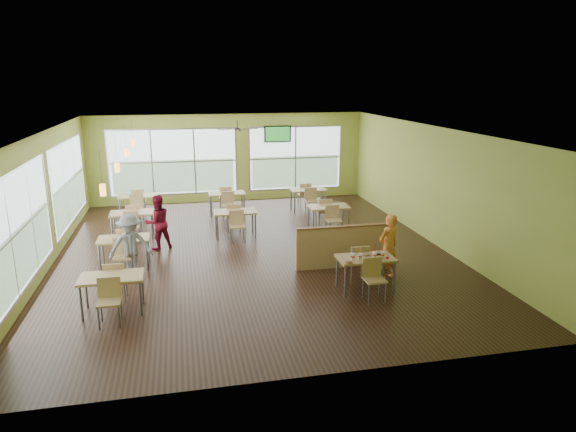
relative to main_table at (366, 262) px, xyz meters
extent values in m
plane|color=black|center=(-2.00, 3.00, -0.63)|extent=(12.00, 12.00, 0.00)
plane|color=white|center=(-2.00, 3.00, 2.57)|extent=(12.00, 12.00, 0.00)
cube|color=#A5B449|center=(-2.00, 9.00, 0.97)|extent=(10.00, 0.04, 3.20)
cube|color=#A5B449|center=(-2.00, -3.00, 0.97)|extent=(10.00, 0.04, 3.20)
cube|color=#A5B449|center=(-7.00, 3.00, 0.97)|extent=(0.04, 12.00, 3.20)
cube|color=#A5B449|center=(3.00, 3.00, 0.97)|extent=(0.04, 12.00, 3.20)
cube|color=white|center=(-6.98, 1.00, 0.89)|extent=(0.02, 4.50, 2.35)
cube|color=white|center=(-6.98, 6.00, 0.89)|extent=(0.02, 4.50, 2.35)
cube|color=white|center=(-4.00, 8.98, 0.89)|extent=(4.50, 0.02, 2.35)
cube|color=white|center=(0.50, 8.98, 0.89)|extent=(3.50, 0.02, 2.35)
cube|color=#B7BABC|center=(-6.97, 3.50, -0.28)|extent=(0.04, 9.40, 0.05)
cube|color=#B7BABC|center=(-1.75, 8.97, -0.28)|extent=(8.00, 0.04, 0.05)
cube|color=tan|center=(0.00, 0.00, 0.10)|extent=(1.20, 0.70, 0.04)
cube|color=brown|center=(0.00, 0.00, 0.07)|extent=(1.22, 0.71, 0.01)
cylinder|color=slate|center=(-0.54, -0.29, -0.28)|extent=(0.05, 0.05, 0.71)
cylinder|color=slate|center=(0.54, -0.29, -0.28)|extent=(0.05, 0.05, 0.71)
cylinder|color=slate|center=(-0.54, 0.29, -0.28)|extent=(0.05, 0.05, 0.71)
cylinder|color=slate|center=(0.54, 0.29, -0.28)|extent=(0.05, 0.05, 0.71)
cube|color=tan|center=(0.00, 0.55, -0.18)|extent=(0.42, 0.42, 0.04)
cube|color=tan|center=(0.00, 0.74, 0.04)|extent=(0.42, 0.04, 0.40)
cube|color=tan|center=(0.00, -0.55, -0.18)|extent=(0.42, 0.42, 0.04)
cube|color=tan|center=(0.00, -0.74, 0.04)|extent=(0.42, 0.04, 0.40)
cube|color=tan|center=(0.00, 1.45, -0.13)|extent=(2.40, 0.12, 1.00)
cube|color=brown|center=(0.00, 1.45, 0.39)|extent=(2.40, 0.14, 0.04)
cube|color=tan|center=(-5.20, 0.00, 0.10)|extent=(1.20, 0.70, 0.04)
cube|color=brown|center=(-5.20, 0.00, 0.07)|extent=(1.22, 0.71, 0.01)
cylinder|color=slate|center=(-5.74, -0.29, -0.28)|extent=(0.05, 0.05, 0.71)
cylinder|color=slate|center=(-4.66, -0.29, -0.28)|extent=(0.05, 0.05, 0.71)
cylinder|color=slate|center=(-5.74, 0.29, -0.28)|extent=(0.05, 0.05, 0.71)
cylinder|color=slate|center=(-4.66, 0.29, -0.28)|extent=(0.05, 0.05, 0.71)
cube|color=tan|center=(-5.20, 0.55, -0.18)|extent=(0.42, 0.42, 0.04)
cube|color=tan|center=(-5.20, 0.74, 0.04)|extent=(0.42, 0.04, 0.40)
cube|color=tan|center=(-5.20, -0.55, -0.18)|extent=(0.42, 0.42, 0.04)
cube|color=tan|center=(-5.20, -0.74, 0.04)|extent=(0.42, 0.04, 0.40)
cube|color=tan|center=(-5.20, 2.50, 0.10)|extent=(1.20, 0.70, 0.04)
cube|color=brown|center=(-5.20, 2.50, 0.07)|extent=(1.22, 0.71, 0.01)
cylinder|color=slate|center=(-5.74, 2.21, -0.28)|extent=(0.05, 0.05, 0.71)
cylinder|color=slate|center=(-4.66, 2.21, -0.28)|extent=(0.05, 0.05, 0.71)
cylinder|color=slate|center=(-5.74, 2.79, -0.28)|extent=(0.05, 0.05, 0.71)
cylinder|color=slate|center=(-4.66, 2.79, -0.28)|extent=(0.05, 0.05, 0.71)
cube|color=tan|center=(-5.20, 3.05, -0.18)|extent=(0.42, 0.42, 0.04)
cube|color=tan|center=(-5.20, 3.24, 0.04)|extent=(0.42, 0.04, 0.40)
cube|color=tan|center=(-5.20, 1.95, -0.18)|extent=(0.42, 0.42, 0.04)
cube|color=tan|center=(-5.20, 1.76, 0.04)|extent=(0.42, 0.04, 0.40)
cube|color=tan|center=(-5.20, 5.00, 0.10)|extent=(1.20, 0.70, 0.04)
cube|color=brown|center=(-5.20, 5.00, 0.07)|extent=(1.22, 0.71, 0.01)
cylinder|color=slate|center=(-5.74, 4.71, -0.28)|extent=(0.05, 0.05, 0.71)
cylinder|color=slate|center=(-4.66, 4.71, -0.28)|extent=(0.05, 0.05, 0.71)
cylinder|color=slate|center=(-5.74, 5.29, -0.28)|extent=(0.05, 0.05, 0.71)
cylinder|color=slate|center=(-4.66, 5.29, -0.28)|extent=(0.05, 0.05, 0.71)
cube|color=tan|center=(-5.20, 5.55, -0.18)|extent=(0.42, 0.42, 0.04)
cube|color=tan|center=(-5.20, 5.74, 0.04)|extent=(0.42, 0.04, 0.40)
cube|color=tan|center=(-5.20, 4.45, -0.18)|extent=(0.42, 0.42, 0.04)
cube|color=tan|center=(-5.20, 4.26, 0.04)|extent=(0.42, 0.04, 0.40)
cube|color=tan|center=(-5.20, 7.20, 0.10)|extent=(1.20, 0.70, 0.04)
cube|color=brown|center=(-5.20, 7.20, 0.07)|extent=(1.22, 0.71, 0.01)
cylinder|color=slate|center=(-5.74, 6.91, -0.28)|extent=(0.05, 0.05, 0.71)
cylinder|color=slate|center=(-4.66, 6.91, -0.28)|extent=(0.05, 0.05, 0.71)
cylinder|color=slate|center=(-5.74, 7.49, -0.28)|extent=(0.05, 0.05, 0.71)
cylinder|color=slate|center=(-4.66, 7.49, -0.28)|extent=(0.05, 0.05, 0.71)
cube|color=tan|center=(-5.20, 7.75, -0.18)|extent=(0.42, 0.42, 0.04)
cube|color=tan|center=(-5.20, 7.94, 0.04)|extent=(0.42, 0.04, 0.40)
cube|color=tan|center=(-5.20, 6.65, -0.18)|extent=(0.42, 0.42, 0.04)
cube|color=tan|center=(-5.20, 6.46, 0.04)|extent=(0.42, 0.04, 0.40)
cube|color=tan|center=(-2.30, 4.50, 0.10)|extent=(1.20, 0.70, 0.04)
cube|color=brown|center=(-2.30, 4.50, 0.07)|extent=(1.22, 0.71, 0.01)
cylinder|color=slate|center=(-2.84, 4.21, -0.28)|extent=(0.05, 0.05, 0.71)
cylinder|color=slate|center=(-1.76, 4.21, -0.28)|extent=(0.05, 0.05, 0.71)
cylinder|color=slate|center=(-2.84, 4.79, -0.28)|extent=(0.05, 0.05, 0.71)
cylinder|color=slate|center=(-1.76, 4.79, -0.28)|extent=(0.05, 0.05, 0.71)
cube|color=tan|center=(-2.30, 5.05, -0.18)|extent=(0.42, 0.42, 0.04)
cube|color=tan|center=(-2.30, 5.24, 0.04)|extent=(0.42, 0.04, 0.40)
cube|color=tan|center=(-2.30, 3.95, -0.18)|extent=(0.42, 0.42, 0.04)
cube|color=tan|center=(-2.30, 3.76, 0.04)|extent=(0.42, 0.04, 0.40)
cube|color=tan|center=(-2.30, 7.00, 0.10)|extent=(1.20, 0.70, 0.04)
cube|color=brown|center=(-2.30, 7.00, 0.07)|extent=(1.22, 0.71, 0.01)
cylinder|color=slate|center=(-2.84, 6.71, -0.28)|extent=(0.05, 0.05, 0.71)
cylinder|color=slate|center=(-1.76, 6.71, -0.28)|extent=(0.05, 0.05, 0.71)
cylinder|color=slate|center=(-2.84, 7.29, -0.28)|extent=(0.05, 0.05, 0.71)
cylinder|color=slate|center=(-1.76, 7.29, -0.28)|extent=(0.05, 0.05, 0.71)
cube|color=tan|center=(-2.30, 7.55, -0.18)|extent=(0.42, 0.42, 0.04)
cube|color=tan|center=(-2.30, 7.74, 0.04)|extent=(0.42, 0.04, 0.40)
cube|color=tan|center=(-2.30, 6.45, -0.18)|extent=(0.42, 0.42, 0.04)
cube|color=tan|center=(-2.30, 6.26, 0.04)|extent=(0.42, 0.04, 0.40)
cube|color=tan|center=(0.50, 4.50, 0.10)|extent=(1.20, 0.70, 0.04)
cube|color=brown|center=(0.50, 4.50, 0.07)|extent=(1.22, 0.71, 0.01)
cylinder|color=slate|center=(-0.04, 4.21, -0.28)|extent=(0.05, 0.05, 0.71)
cylinder|color=slate|center=(1.04, 4.21, -0.28)|extent=(0.05, 0.05, 0.71)
cylinder|color=slate|center=(-0.04, 4.79, -0.28)|extent=(0.05, 0.05, 0.71)
cylinder|color=slate|center=(1.04, 4.79, -0.28)|extent=(0.05, 0.05, 0.71)
cube|color=tan|center=(0.50, 5.05, -0.18)|extent=(0.42, 0.42, 0.04)
cube|color=tan|center=(0.50, 5.24, 0.04)|extent=(0.42, 0.04, 0.40)
cube|color=tan|center=(0.50, 3.95, -0.18)|extent=(0.42, 0.42, 0.04)
cube|color=tan|center=(0.50, 3.76, 0.04)|extent=(0.42, 0.04, 0.40)
cube|color=tan|center=(0.50, 7.00, 0.10)|extent=(1.20, 0.70, 0.04)
cube|color=brown|center=(0.50, 7.00, 0.07)|extent=(1.22, 0.71, 0.01)
cylinder|color=slate|center=(-0.04, 6.71, -0.28)|extent=(0.05, 0.05, 0.71)
cylinder|color=slate|center=(1.04, 6.71, -0.28)|extent=(0.05, 0.05, 0.71)
cylinder|color=slate|center=(-0.04, 7.29, -0.28)|extent=(0.05, 0.05, 0.71)
cylinder|color=slate|center=(1.04, 7.29, -0.28)|extent=(0.05, 0.05, 0.71)
cube|color=tan|center=(0.50, 7.55, -0.18)|extent=(0.42, 0.42, 0.04)
cube|color=tan|center=(0.50, 7.74, 0.04)|extent=(0.42, 0.04, 0.40)
cube|color=tan|center=(0.50, 6.45, -0.18)|extent=(0.42, 0.42, 0.04)
cube|color=tan|center=(0.50, 6.26, 0.04)|extent=(0.42, 0.04, 0.40)
cylinder|color=#2D2119|center=(-5.20, 0.00, 2.22)|extent=(0.01, 0.01, 0.70)
cylinder|color=#FF863D|center=(-5.20, 0.00, 1.82)|extent=(0.11, 0.11, 0.22)
cylinder|color=#2D2119|center=(-5.20, 2.50, 2.22)|extent=(0.01, 0.01, 0.70)
cylinder|color=#FF863D|center=(-5.20, 2.50, 1.82)|extent=(0.11, 0.11, 0.22)
cylinder|color=#2D2119|center=(-5.20, 5.00, 2.22)|extent=(0.01, 0.01, 0.70)
cylinder|color=#FF863D|center=(-5.20, 5.00, 1.82)|extent=(0.11, 0.11, 0.22)
cylinder|color=#2D2119|center=(-5.20, 7.20, 2.22)|extent=(0.01, 0.01, 0.70)
cylinder|color=#FF863D|center=(-5.20, 7.20, 1.82)|extent=(0.11, 0.11, 0.22)
cylinder|color=#2D2119|center=(-2.00, 6.00, 2.45)|extent=(0.03, 0.03, 0.24)
cylinder|color=#2D2119|center=(-2.00, 6.00, 2.31)|extent=(0.16, 0.16, 0.06)
cube|color=#2D2119|center=(-1.65, 6.00, 2.31)|extent=(0.55, 0.10, 0.01)
cube|color=#2D2119|center=(-2.00, 6.35, 2.31)|extent=(0.10, 0.55, 0.01)
cube|color=#2D2119|center=(-2.35, 6.00, 2.31)|extent=(0.55, 0.10, 0.01)
cube|color=#2D2119|center=(-2.00, 5.65, 2.31)|extent=(0.10, 0.55, 0.01)
cube|color=black|center=(-0.20, 8.90, 1.82)|extent=(1.00, 0.06, 0.60)
cube|color=#28882E|center=(-0.20, 8.87, 1.82)|extent=(0.90, 0.01, 0.52)
imported|color=#E94119|center=(0.73, 0.51, 0.13)|extent=(0.66, 0.56, 1.52)
imported|color=maroon|center=(-4.44, 3.78, 0.11)|extent=(0.88, 0.80, 1.47)
imported|color=slate|center=(-4.99, 1.85, 0.12)|extent=(1.03, 0.68, 1.49)
cone|color=white|center=(-0.32, -0.08, 0.18)|extent=(0.10, 0.10, 0.13)
cylinder|color=red|center=(-0.32, -0.08, 0.19)|extent=(0.09, 0.09, 0.04)
cylinder|color=white|center=(-0.32, -0.08, 0.25)|extent=(0.10, 0.10, 0.01)
cylinder|color=#0F78EA|center=(-0.32, -0.08, 0.36)|extent=(0.01, 0.06, 0.23)
cone|color=white|center=(-0.16, -0.07, 0.17)|extent=(0.08, 0.08, 0.11)
cylinder|color=red|center=(-0.16, -0.07, 0.18)|extent=(0.08, 0.08, 0.03)
cylinder|color=white|center=(-0.16, -0.07, 0.23)|extent=(0.08, 0.08, 0.01)
cylinder|color=#DBEE18|center=(-0.16, -0.07, 0.33)|extent=(0.02, 0.05, 0.20)
cone|color=white|center=(0.16, -0.09, 0.18)|extent=(0.09, 0.09, 0.12)
cylinder|color=red|center=(0.16, -0.09, 0.18)|extent=(0.09, 0.09, 0.04)
cylinder|color=white|center=(0.16, -0.09, 0.25)|extent=(0.10, 0.10, 0.01)
cylinder|color=red|center=(0.16, -0.09, 0.36)|extent=(0.02, 0.06, 0.22)
cone|color=white|center=(0.34, -0.08, 0.17)|extent=(0.08, 0.08, 0.11)
cylinder|color=red|center=(0.34, -0.08, 0.18)|extent=(0.08, 0.08, 0.03)
cylinder|color=white|center=(0.34, -0.08, 0.24)|extent=(0.09, 0.09, 0.01)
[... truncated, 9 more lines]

